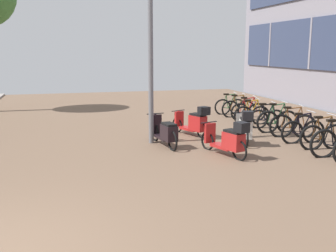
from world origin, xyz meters
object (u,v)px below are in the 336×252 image
(scooter_extra, at_px, (194,122))
(bicycle_rack_10, at_px, (230,106))
(scooter_near, at_px, (165,133))
(lamp_post, at_px, (150,36))
(bicycle_rack_01, at_px, (336,143))
(scooter_far, at_px, (245,128))
(bicycle_rack_06, at_px, (267,119))
(scooter_mid, at_px, (229,139))
(bicycle_rack_02, at_px, (323,137))
(bicycle_rack_09, at_px, (238,109))
(bicycle_rack_03, at_px, (303,132))
(bicycle_rack_07, at_px, (252,115))
(bicycle_rack_05, at_px, (277,121))
(bicycle_rack_08, at_px, (248,112))
(bicycle_rack_04, at_px, (293,126))

(scooter_extra, bearing_deg, bicycle_rack_10, 52.40)
(scooter_near, xyz_separation_m, lamp_post, (-0.28, 0.52, 2.58))
(bicycle_rack_01, distance_m, scooter_far, 2.43)
(bicycle_rack_06, bearing_deg, scooter_mid, -132.03)
(scooter_near, bearing_deg, bicycle_rack_06, 22.13)
(bicycle_rack_02, height_order, scooter_mid, bicycle_rack_02)
(bicycle_rack_01, xyz_separation_m, bicycle_rack_09, (0.16, 5.98, -0.02))
(bicycle_rack_01, relative_size, bicycle_rack_09, 1.10)
(bicycle_rack_09, relative_size, scooter_extra, 0.83)
(scooter_extra, bearing_deg, scooter_far, -50.77)
(bicycle_rack_10, bearing_deg, lamp_post, -135.88)
(bicycle_rack_03, bearing_deg, bicycle_rack_07, 91.42)
(bicycle_rack_06, height_order, scooter_extra, scooter_extra)
(scooter_far, bearing_deg, bicycle_rack_07, 59.42)
(bicycle_rack_09, bearing_deg, bicycle_rack_02, -89.93)
(bicycle_rack_09, xyz_separation_m, scooter_extra, (-2.78, -2.83, 0.10))
(bicycle_rack_05, height_order, bicycle_rack_08, bicycle_rack_05)
(bicycle_rack_05, distance_m, lamp_post, 4.96)
(bicycle_rack_01, relative_size, lamp_post, 0.27)
(bicycle_rack_06, xyz_separation_m, scooter_mid, (-2.73, -3.03, 0.11))
(bicycle_rack_04, xyz_separation_m, lamp_post, (-4.29, 0.39, 2.61))
(bicycle_rack_02, bearing_deg, scooter_mid, -179.28)
(bicycle_rack_06, bearing_deg, bicycle_rack_07, 104.05)
(lamp_post, bearing_deg, bicycle_rack_09, 38.25)
(lamp_post, bearing_deg, scooter_far, -17.20)
(bicycle_rack_05, height_order, lamp_post, lamp_post)
(lamp_post, bearing_deg, scooter_near, -61.94)
(bicycle_rack_01, relative_size, bicycle_rack_05, 1.03)
(bicycle_rack_07, height_order, bicycle_rack_09, bicycle_rack_09)
(scooter_far, bearing_deg, scooter_mid, -130.73)
(bicycle_rack_08, xyz_separation_m, bicycle_rack_10, (-0.08, 1.50, -0.01))
(bicycle_rack_05, bearing_deg, scooter_extra, 176.73)
(bicycle_rack_02, distance_m, scooter_near, 4.21)
(scooter_near, relative_size, scooter_mid, 1.06)
(bicycle_rack_07, bearing_deg, bicycle_rack_04, -84.44)
(scooter_extra, bearing_deg, bicycle_rack_04, -17.76)
(bicycle_rack_08, relative_size, bicycle_rack_10, 1.03)
(scooter_far, distance_m, scooter_extra, 1.66)
(bicycle_rack_01, height_order, scooter_mid, bicycle_rack_01)
(bicycle_rack_02, xyz_separation_m, lamp_post, (-4.25, 1.89, 2.63))
(bicycle_rack_02, height_order, bicycle_rack_05, bicycle_rack_05)
(bicycle_rack_01, height_order, bicycle_rack_08, bicycle_rack_01)
(bicycle_rack_08, height_order, scooter_far, scooter_far)
(bicycle_rack_03, height_order, bicycle_rack_04, bicycle_rack_04)
(bicycle_rack_05, relative_size, lamp_post, 0.27)
(bicycle_rack_03, height_order, scooter_extra, scooter_extra)
(bicycle_rack_01, distance_m, bicycle_rack_10, 6.73)
(bicycle_rack_10, bearing_deg, bicycle_rack_03, -90.87)
(bicycle_rack_04, xyz_separation_m, bicycle_rack_10, (-0.06, 4.49, -0.03))
(bicycle_rack_09, xyz_separation_m, scooter_near, (-3.97, -3.86, 0.05))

